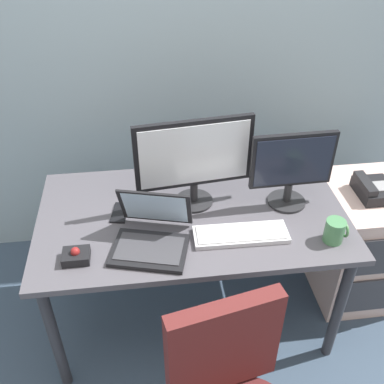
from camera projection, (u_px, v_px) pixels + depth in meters
ground_plane at (192, 311)px, 2.50m from camera, size 8.00×8.00×0.00m
back_wall at (174, 13)px, 2.26m from camera, size 6.00×0.10×2.80m
desk at (192, 225)px, 2.12m from camera, size 1.42×0.80×0.71m
file_cabinet at (357, 242)px, 2.46m from camera, size 0.42×0.53×0.67m
desk_phone at (373, 189)px, 2.23m from camera, size 0.17×0.20×0.09m
monitor_main at (194, 158)px, 1.99m from camera, size 0.54×0.18×0.44m
monitor_side at (292, 166)px, 2.02m from camera, size 0.38×0.18×0.37m
keyboard at (241, 234)px, 1.94m from camera, size 0.41×0.14×0.03m
laptop at (152, 234)px, 1.88m from camera, size 0.38×0.37×0.23m
trackball_mouse at (76, 256)px, 1.82m from camera, size 0.11×0.09×0.07m
coffee_mug at (335, 231)px, 1.90m from camera, size 0.09×0.08×0.11m
cell_phone at (120, 213)px, 2.07m from camera, size 0.09×0.15×0.01m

